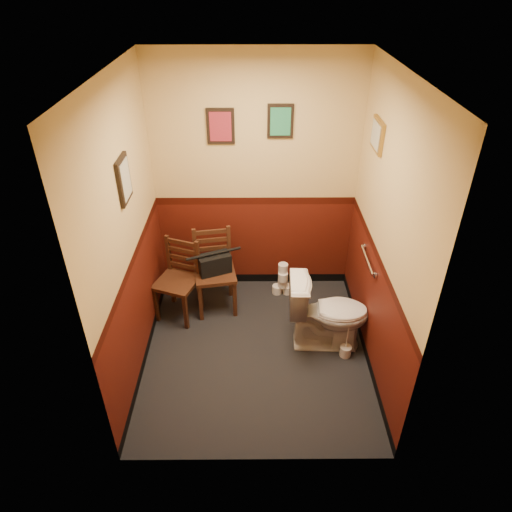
{
  "coord_description": "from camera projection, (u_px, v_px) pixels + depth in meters",
  "views": [
    {
      "loc": [
        -0.02,
        -3.36,
        3.37
      ],
      "look_at": [
        0.0,
        0.25,
        1.0
      ],
      "focal_mm": 32.0,
      "sensor_mm": 36.0,
      "label": 1
    }
  ],
  "objects": [
    {
      "name": "grab_bar",
      "position": [
        368.0,
        260.0,
        4.35
      ],
      "size": [
        0.05,
        0.56,
        0.06
      ],
      "color": "silver",
      "rests_on": "wall_right"
    },
    {
      "name": "tp_stack",
      "position": [
        283.0,
        281.0,
        5.37
      ],
      "size": [
        0.24,
        0.14,
        0.41
      ],
      "color": "silver",
      "rests_on": "floor"
    },
    {
      "name": "floor",
      "position": [
        256.0,
        351.0,
        4.66
      ],
      "size": [
        2.2,
        2.4,
        0.0
      ],
      "primitive_type": "cube",
      "color": "black",
      "rests_on": "ground"
    },
    {
      "name": "wall_front",
      "position": [
        258.0,
        335.0,
        2.91
      ],
      "size": [
        2.2,
        0.0,
        2.7
      ],
      "primitive_type": "cube",
      "rotation": [
        -1.57,
        0.0,
        0.0
      ],
      "color": "#48120A",
      "rests_on": "ground"
    },
    {
      "name": "wall_back",
      "position": [
        255.0,
        181.0,
        4.92
      ],
      "size": [
        2.2,
        0.0,
        2.7
      ],
      "primitive_type": "cube",
      "rotation": [
        1.57,
        0.0,
        0.0
      ],
      "color": "#48120A",
      "rests_on": "ground"
    },
    {
      "name": "framed_print_right",
      "position": [
        377.0,
        135.0,
        4.04
      ],
      "size": [
        0.04,
        0.34,
        0.28
      ],
      "color": "olive",
      "rests_on": "wall_right"
    },
    {
      "name": "wall_right",
      "position": [
        384.0,
        238.0,
        3.92
      ],
      "size": [
        0.0,
        2.4,
        2.7
      ],
      "primitive_type": "cube",
      "rotation": [
        1.57,
        0.0,
        -1.57
      ],
      "color": "#48120A",
      "rests_on": "ground"
    },
    {
      "name": "toilet_brush",
      "position": [
        346.0,
        350.0,
        4.57
      ],
      "size": [
        0.11,
        0.11,
        0.41
      ],
      "color": "silver",
      "rests_on": "floor"
    },
    {
      "name": "framed_print_back_a",
      "position": [
        221.0,
        126.0,
        4.57
      ],
      "size": [
        0.28,
        0.04,
        0.36
      ],
      "color": "black",
      "rests_on": "wall_back"
    },
    {
      "name": "wall_left",
      "position": [
        128.0,
        238.0,
        3.91
      ],
      "size": [
        0.0,
        2.4,
        2.7
      ],
      "primitive_type": "cube",
      "rotation": [
        1.57,
        0.0,
        1.57
      ],
      "color": "#48120A",
      "rests_on": "ground"
    },
    {
      "name": "handbag",
      "position": [
        214.0,
        263.0,
        4.92
      ],
      "size": [
        0.39,
        0.29,
        0.25
      ],
      "rotation": [
        0.0,
        0.0,
        0.39
      ],
      "color": "black",
      "rests_on": "chair_right"
    },
    {
      "name": "ceiling",
      "position": [
        256.0,
        72.0,
        3.18
      ],
      "size": [
        2.2,
        2.4,
        0.0
      ],
      "primitive_type": "cube",
      "rotation": [
        3.14,
        0.0,
        0.0
      ],
      "color": "silver",
      "rests_on": "ground"
    },
    {
      "name": "framed_print_back_b",
      "position": [
        280.0,
        121.0,
        4.55
      ],
      "size": [
        0.26,
        0.04,
        0.34
      ],
      "color": "black",
      "rests_on": "wall_back"
    },
    {
      "name": "framed_print_left",
      "position": [
        124.0,
        180.0,
        3.72
      ],
      "size": [
        0.04,
        0.3,
        0.38
      ],
      "color": "black",
      "rests_on": "wall_left"
    },
    {
      "name": "toilet",
      "position": [
        328.0,
        313.0,
        4.55
      ],
      "size": [
        0.83,
        0.48,
        0.79
      ],
      "primitive_type": "imported",
      "rotation": [
        0.0,
        0.0,
        1.53
      ],
      "color": "white",
      "rests_on": "floor"
    },
    {
      "name": "chair_left",
      "position": [
        179.0,
        280.0,
        4.93
      ],
      "size": [
        0.53,
        0.53,
        0.89
      ],
      "rotation": [
        0.0,
        0.0,
        -0.36
      ],
      "color": "#452314",
      "rests_on": "floor"
    },
    {
      "name": "chair_right",
      "position": [
        215.0,
        271.0,
        5.03
      ],
      "size": [
        0.5,
        0.5,
        0.94
      ],
      "rotation": [
        0.0,
        0.0,
        0.17
      ],
      "color": "#452314",
      "rests_on": "floor"
    }
  ]
}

